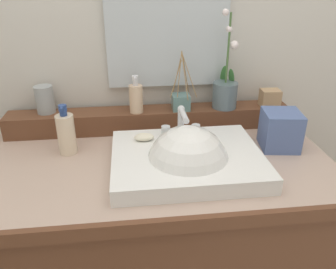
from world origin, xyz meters
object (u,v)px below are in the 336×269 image
object	(u,v)px
soap_bar	(144,137)
sink_basin	(187,164)
soap_dispenser	(136,98)
tissue_box	(280,130)
reed_diffuser	(181,101)
potted_plant	(225,90)
lotion_bottle	(66,133)
trinket_box	(270,98)
tumbler_cup	(45,99)

from	to	relation	value
soap_bar	sink_basin	bearing A→B (deg)	-41.53
soap_dispenser	tissue_box	bearing A→B (deg)	-21.07
sink_basin	reed_diffuser	bearing A→B (deg)	85.41
reed_diffuser	soap_bar	bearing A→B (deg)	-128.76
soap_dispenser	potted_plant	bearing A→B (deg)	1.91
lotion_bottle	reed_diffuser	bearing A→B (deg)	20.37
sink_basin	trinket_box	world-z (taller)	sink_basin
potted_plant	lotion_bottle	size ratio (longest dim) A/B	2.11
sink_basin	potted_plant	bearing A→B (deg)	57.21
sink_basin	soap_bar	bearing A→B (deg)	138.47
sink_basin	soap_dispenser	xyz separation A→B (m)	(-0.15, 0.31, 0.13)
tumbler_cup	lotion_bottle	world-z (taller)	tumbler_cup
sink_basin	tumbler_cup	distance (m)	0.63
potted_plant	reed_diffuser	distance (m)	0.19
trinket_box	tissue_box	distance (m)	0.21
sink_basin	tumbler_cup	xyz separation A→B (m)	(-0.51, 0.35, 0.12)
sink_basin	tissue_box	bearing A→B (deg)	17.07
trinket_box	potted_plant	bearing A→B (deg)	179.45
tumbler_cup	lotion_bottle	size ratio (longest dim) A/B	0.59
potted_plant	lotion_bottle	bearing A→B (deg)	-165.18
soap_bar	tumbler_cup	distance (m)	0.45
sink_basin	potted_plant	distance (m)	0.41
sink_basin	soap_bar	world-z (taller)	sink_basin
tumbler_cup	soap_dispenser	bearing A→B (deg)	-6.25
reed_diffuser	soap_dispenser	bearing A→B (deg)	-176.75
tumbler_cup	trinket_box	xyz separation A→B (m)	(0.91, -0.04, -0.02)
soap_dispenser	reed_diffuser	size ratio (longest dim) A/B	0.63
potted_plant	tissue_box	xyz separation A→B (m)	(0.15, -0.21, -0.09)
soap_bar	tumbler_cup	size ratio (longest dim) A/B	0.65
potted_plant	lotion_bottle	world-z (taller)	potted_plant
soap_dispenser	trinket_box	world-z (taller)	soap_dispenser
soap_dispenser	lotion_bottle	size ratio (longest dim) A/B	0.81
sink_basin	reed_diffuser	world-z (taller)	reed_diffuser
soap_bar	tumbler_cup	xyz separation A→B (m)	(-0.37, 0.23, 0.07)
potted_plant	tissue_box	size ratio (longest dim) A/B	2.76
soap_bar	soap_dispenser	size ratio (longest dim) A/B	0.47
reed_diffuser	tumbler_cup	bearing A→B (deg)	176.93
sink_basin	tissue_box	world-z (taller)	sink_basin
soap_dispenser	trinket_box	bearing A→B (deg)	0.27
potted_plant	reed_diffuser	size ratio (longest dim) A/B	1.62
sink_basin	lotion_bottle	distance (m)	0.44
soap_bar	tissue_box	distance (m)	0.50
potted_plant	tumbler_cup	size ratio (longest dim) A/B	3.55
trinket_box	lotion_bottle	world-z (taller)	lotion_bottle
tumbler_cup	potted_plant	bearing A→B (deg)	-2.14
potted_plant	lotion_bottle	xyz separation A→B (m)	(-0.62, -0.16, -0.08)
tumbler_cup	lotion_bottle	bearing A→B (deg)	-61.67
reed_diffuser	lotion_bottle	xyz separation A→B (m)	(-0.43, -0.16, -0.04)
soap_dispenser	sink_basin	bearing A→B (deg)	-63.59
soap_dispenser	tumbler_cup	bearing A→B (deg)	173.75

